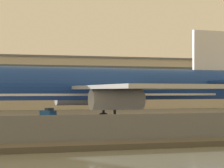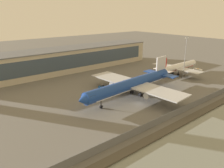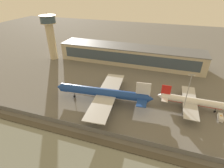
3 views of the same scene
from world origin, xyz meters
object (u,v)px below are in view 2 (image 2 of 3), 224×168
passenger_jet_white_red (178,67)px  baggage_tug (102,87)px  apron_light_mast_apron_west (185,56)px  ops_van (198,70)px  cargo_jet_blue (133,84)px

passenger_jet_white_red → baggage_tug: bearing=171.6°
passenger_jet_white_red → apron_light_mast_apron_west: (-4.38, -6.93, 8.42)m
ops_van → apron_light_mast_apron_west: (-17.85, -1.30, 11.61)m
apron_light_mast_apron_west → cargo_jet_blue: bearing=-177.3°
passenger_jet_white_red → cargo_jet_blue: bearing=-169.2°
cargo_jet_blue → passenger_jet_white_red: bearing=10.8°
cargo_jet_blue → apron_light_mast_apron_west: 42.84m
ops_van → apron_light_mast_apron_west: size_ratio=0.23×
cargo_jet_blue → passenger_jet_white_red: cargo_jet_blue is taller
passenger_jet_white_red → ops_van: bearing=-22.7°
passenger_jet_white_red → baggage_tug: (-51.29, 7.60, -3.66)m
passenger_jet_white_red → baggage_tug: 51.98m
cargo_jet_blue → baggage_tug: bearing=105.9°
baggage_tug → ops_van: bearing=-11.6°
cargo_jet_blue → apron_light_mast_apron_west: apron_light_mast_apron_west is taller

